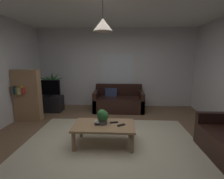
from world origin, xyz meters
name	(u,v)px	position (x,y,z in m)	size (l,w,h in m)	color
floor	(111,144)	(0.00, 0.00, -0.01)	(5.38, 5.43, 0.02)	brown
rug	(111,149)	(0.00, -0.20, 0.00)	(3.50, 2.99, 0.01)	beige
wall_back	(115,68)	(0.00, 2.74, 1.35)	(5.50, 0.06, 2.70)	silver
window_pane	(117,71)	(0.06, 2.71, 1.27)	(1.07, 0.01, 1.16)	white
couch_under_window	(118,102)	(0.12, 2.21, 0.27)	(1.59, 0.90, 0.82)	black
coffee_table	(104,127)	(-0.14, -0.03, 0.36)	(1.18, 0.69, 0.41)	#A87F56
book_on_table_0	(99,124)	(-0.25, -0.02, 0.43)	(0.14, 0.12, 0.03)	black
book_on_table_1	(98,122)	(-0.25, -0.01, 0.46)	(0.16, 0.11, 0.03)	beige
remote_on_table_0	(121,125)	(0.19, -0.06, 0.42)	(0.05, 0.16, 0.02)	black
remote_on_table_1	(114,122)	(0.05, 0.07, 0.42)	(0.05, 0.16, 0.02)	black
potted_plant_on_table	(102,116)	(-0.17, 0.01, 0.57)	(0.23, 0.23, 0.29)	#4C4C51
tv_stand	(48,104)	(-2.14, 1.96, 0.25)	(0.90, 0.44, 0.50)	black
tv	(47,88)	(-2.14, 1.94, 0.77)	(0.84, 0.16, 0.52)	black
potted_palm_corner	(52,91)	(-2.17, 2.41, 0.58)	(0.83, 0.79, 1.29)	#B77051
bookshelf_corner	(27,95)	(-2.33, 1.14, 0.71)	(0.70, 0.31, 1.40)	#A87F56
pendant_lamp	(103,25)	(-0.14, -0.03, 2.26)	(0.35, 0.35, 0.55)	black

